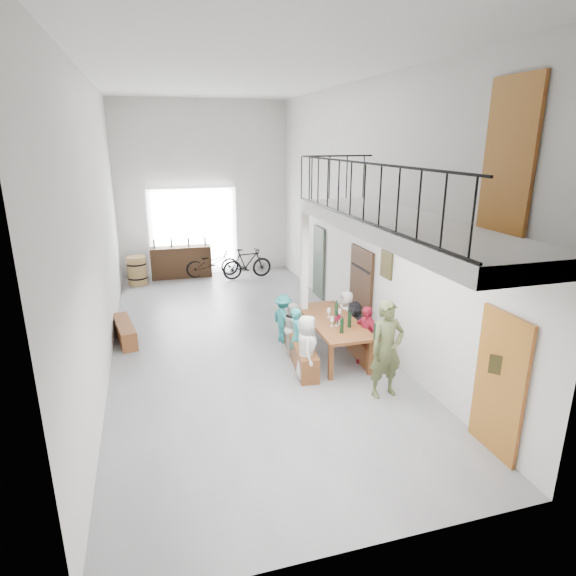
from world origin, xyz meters
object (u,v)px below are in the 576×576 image
object	(u,v)px
bicycle_near	(212,263)
side_bench	(125,331)
bench_inner	(300,349)
serving_counter	(181,262)
tasting_table	(333,324)
oak_barrel	(137,271)
host_standing	(387,349)

from	to	relation	value
bicycle_near	side_bench	bearing A→B (deg)	149.28
bench_inner	serving_counter	bearing A→B (deg)	111.40
serving_counter	tasting_table	bearing A→B (deg)	-68.74
bicycle_near	serving_counter	bearing A→B (deg)	75.13
oak_barrel	bicycle_near	xyz separation A→B (m)	(2.35, 0.24, 0.01)
bench_inner	oak_barrel	distance (m)	7.24
host_standing	serving_counter	bearing A→B (deg)	102.49
host_standing	bicycle_near	distance (m)	8.67
bench_inner	oak_barrel	size ratio (longest dim) A/B	2.45
side_bench	bicycle_near	world-z (taller)	bicycle_near
serving_counter	bicycle_near	bearing A→B (deg)	-11.89
side_bench	serving_counter	bearing A→B (deg)	71.71
bench_inner	side_bench	world-z (taller)	bench_inner
bench_inner	bicycle_near	world-z (taller)	bicycle_near
bench_inner	serving_counter	distance (m)	7.20
side_bench	serving_counter	distance (m)	5.17
tasting_table	host_standing	world-z (taller)	host_standing
side_bench	host_standing	xyz separation A→B (m)	(4.45, -3.79, 0.66)
serving_counter	host_standing	distance (m)	9.15
tasting_table	bench_inner	bearing A→B (deg)	-176.75
host_standing	bicycle_near	bearing A→B (deg)	96.83
serving_counter	side_bench	bearing A→B (deg)	-107.02
serving_counter	host_standing	world-z (taller)	host_standing
bench_inner	oak_barrel	bearing A→B (deg)	122.94
oak_barrel	bicycle_near	bearing A→B (deg)	5.93
tasting_table	side_bench	size ratio (longest dim) A/B	1.56
oak_barrel	side_bench	bearing A→B (deg)	-93.19
tasting_table	side_bench	distance (m)	4.65
side_bench	serving_counter	xyz separation A→B (m)	(1.62, 4.90, 0.29)
serving_counter	bicycle_near	distance (m)	1.00
oak_barrel	host_standing	bearing A→B (deg)	-62.94
bench_inner	host_standing	xyz separation A→B (m)	(1.01, -1.72, 0.62)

